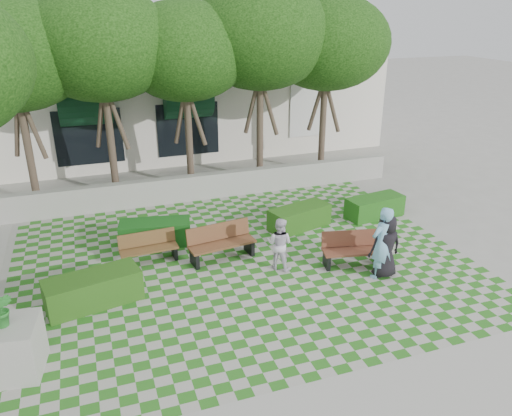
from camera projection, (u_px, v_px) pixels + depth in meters
name	position (u px, v px, depth m)	size (l,w,h in m)	color
ground	(257.00, 283.00, 12.62)	(90.00, 90.00, 0.00)	gray
lawn	(245.00, 265.00, 13.49)	(12.00, 12.00, 0.00)	#2B721E
retaining_wall	(199.00, 187.00, 17.85)	(15.00, 0.36, 0.90)	#9E9B93
bench_east	(355.00, 249.00, 13.35)	(1.84, 0.94, 0.92)	brown
bench_mid	(221.00, 243.00, 13.66)	(1.91, 0.86, 0.97)	brown
bench_west	(149.00, 248.00, 13.54)	(1.58, 0.60, 0.82)	brown
hedge_east	(375.00, 207.00, 16.42)	(1.93, 0.77, 0.68)	#1B5215
hedge_midright	(299.00, 217.00, 15.59)	(1.97, 0.79, 0.69)	#214F15
hedge_midleft	(155.00, 233.00, 14.53)	(2.02, 0.81, 0.71)	#134715
hedge_west	(93.00, 290.00, 11.62)	(2.15, 0.86, 0.75)	#214B14
planter_back	(11.00, 346.00, 9.38)	(1.19, 1.19, 1.75)	#9E9B93
person_blue	(382.00, 243.00, 12.55)	(0.70, 0.46, 1.93)	#78B5DC
person_dark	(386.00, 246.00, 12.65)	(0.83, 0.54, 1.70)	black
person_white	(279.00, 244.00, 13.06)	(0.70, 0.54, 1.44)	silver
tree_row	(135.00, 51.00, 15.25)	(17.70, 13.40, 7.41)	#47382B
building	(179.00, 92.00, 24.21)	(18.00, 8.92, 5.15)	silver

